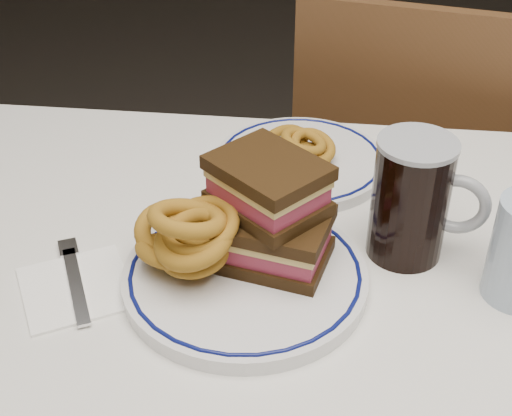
# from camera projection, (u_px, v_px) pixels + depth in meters

# --- Properties ---
(dining_table) EXTENTS (1.27, 0.87, 0.75)m
(dining_table) POSITION_uv_depth(u_px,v_px,m) (344.00, 353.00, 0.92)
(dining_table) COLOR silver
(dining_table) RESTS_ON floor
(chair_far) EXTENTS (0.49, 0.49, 0.90)m
(chair_far) POSITION_uv_depth(u_px,v_px,m) (396.00, 171.00, 1.57)
(chair_far) COLOR #462F16
(chair_far) RESTS_ON floor
(main_plate) EXTENTS (0.30, 0.30, 0.02)m
(main_plate) POSITION_uv_depth(u_px,v_px,m) (245.00, 276.00, 0.86)
(main_plate) COLOR silver
(main_plate) RESTS_ON dining_table
(reuben_sandwich) EXTENTS (0.17, 0.16, 0.13)m
(reuben_sandwich) POSITION_uv_depth(u_px,v_px,m) (271.00, 212.00, 0.85)
(reuben_sandwich) COLOR black
(reuben_sandwich) RESTS_ON main_plate
(onion_rings_main) EXTENTS (0.14, 0.13, 0.12)m
(onion_rings_main) POSITION_uv_depth(u_px,v_px,m) (187.00, 238.00, 0.84)
(onion_rings_main) COLOR brown
(onion_rings_main) RESTS_ON main_plate
(ketchup_ramekin) EXTENTS (0.06, 0.06, 0.04)m
(ketchup_ramekin) POSITION_uv_depth(u_px,v_px,m) (230.00, 220.00, 0.91)
(ketchup_ramekin) COLOR silver
(ketchup_ramekin) RESTS_ON main_plate
(beer_mug) EXTENTS (0.14, 0.10, 0.16)m
(beer_mug) POSITION_uv_depth(u_px,v_px,m) (413.00, 198.00, 0.88)
(beer_mug) COLOR black
(beer_mug) RESTS_ON dining_table
(far_plate) EXTENTS (0.26, 0.26, 0.02)m
(far_plate) POSITION_uv_depth(u_px,v_px,m) (300.00, 161.00, 1.09)
(far_plate) COLOR silver
(far_plate) RESTS_ON dining_table
(onion_rings_far) EXTENTS (0.13, 0.13, 0.08)m
(onion_rings_far) POSITION_uv_depth(u_px,v_px,m) (300.00, 147.00, 1.07)
(onion_rings_far) COLOR brown
(onion_rings_far) RESTS_ON far_plate
(napkin_fork) EXTENTS (0.17, 0.18, 0.01)m
(napkin_fork) POSITION_uv_depth(u_px,v_px,m) (76.00, 286.00, 0.86)
(napkin_fork) COLOR white
(napkin_fork) RESTS_ON dining_table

